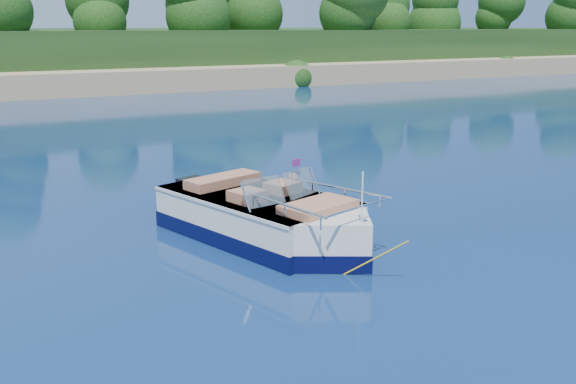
# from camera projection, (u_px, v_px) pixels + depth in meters

# --- Properties ---
(ground) EXTENTS (160.00, 160.00, 0.00)m
(ground) POSITION_uv_depth(u_px,v_px,m) (444.00, 297.00, 10.56)
(ground) COLOR #091845
(ground) RESTS_ON ground
(shoreline) EXTENTS (170.00, 59.00, 6.00)m
(shoreline) POSITION_uv_depth(u_px,v_px,m) (23.00, 60.00, 65.01)
(shoreline) COLOR tan
(shoreline) RESTS_ON ground
(treeline) EXTENTS (150.00, 7.12, 8.19)m
(treeline) POSITION_uv_depth(u_px,v_px,m) (52.00, 8.00, 44.36)
(treeline) COLOR black
(treeline) RESTS_ON ground
(motorboat) EXTENTS (3.39, 6.10, 2.10)m
(motorboat) POSITION_uv_depth(u_px,v_px,m) (270.00, 222.00, 13.27)
(motorboat) COLOR silver
(motorboat) RESTS_ON ground
(tow_tube) EXTENTS (1.57, 1.57, 0.37)m
(tow_tube) POSITION_uv_depth(u_px,v_px,m) (293.00, 204.00, 15.75)
(tow_tube) COLOR #FFAD07
(tow_tube) RESTS_ON ground
(boy) EXTENTS (0.40, 0.75, 1.41)m
(boy) POSITION_uv_depth(u_px,v_px,m) (291.00, 207.00, 15.84)
(boy) COLOR tan
(boy) RESTS_ON ground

